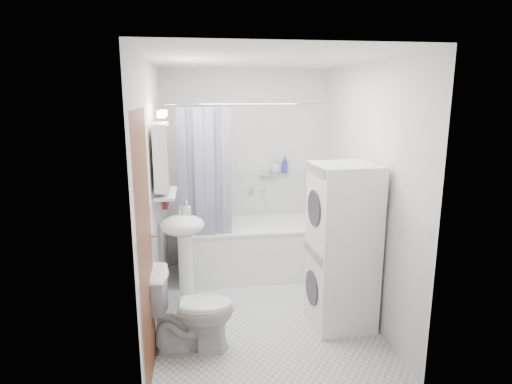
{
  "coord_description": "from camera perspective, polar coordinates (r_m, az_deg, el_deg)",
  "views": [
    {
      "loc": [
        -0.6,
        -3.85,
        2.08
      ],
      "look_at": [
        -0.04,
        0.15,
        1.18
      ],
      "focal_mm": 30.0,
      "sensor_mm": 36.0,
      "label": 1
    }
  ],
  "objects": [
    {
      "name": "floor",
      "position": [
        4.42,
        0.8,
        -15.48
      ],
      "size": [
        2.6,
        2.6,
        0.0
      ],
      "primitive_type": "plane",
      "color": "silver",
      "rests_on": "ground"
    },
    {
      "name": "room_walls",
      "position": [
        3.94,
        0.86,
        3.96
      ],
      "size": [
        2.6,
        2.6,
        2.6
      ],
      "color": "silver",
      "rests_on": "ground"
    },
    {
      "name": "wainscot",
      "position": [
        4.44,
        0.24,
        -6.85
      ],
      "size": [
        1.98,
        2.58,
        2.58
      ],
      "color": "white",
      "rests_on": "ground"
    },
    {
      "name": "door",
      "position": [
        3.49,
        -13.42,
        -5.76
      ],
      "size": [
        0.05,
        2.0,
        2.0
      ],
      "color": "brown",
      "rests_on": "ground"
    },
    {
      "name": "bathtub",
      "position": [
        5.11,
        -0.68,
        -7.24
      ],
      "size": [
        1.63,
        0.77,
        0.62
      ],
      "color": "white",
      "rests_on": "ground"
    },
    {
      "name": "tub_spout",
      "position": [
        5.29,
        1.0,
        0.18
      ],
      "size": [
        0.04,
        0.12,
        0.04
      ],
      "primitive_type": "cylinder",
      "rotation": [
        1.57,
        0.0,
        0.0
      ],
      "color": "silver",
      "rests_on": "room_walls"
    },
    {
      "name": "curtain_rod",
      "position": [
        4.48,
        -0.2,
        11.6
      ],
      "size": [
        1.81,
        0.02,
        0.02
      ],
      "primitive_type": "cylinder",
      "rotation": [
        0.0,
        1.57,
        0.0
      ],
      "color": "silver",
      "rests_on": "room_walls"
    },
    {
      "name": "shower_curtain",
      "position": [
        4.52,
        -6.87,
        1.95
      ],
      "size": [
        0.55,
        0.02,
        1.45
      ],
      "color": "#15174A",
      "rests_on": "curtain_rod"
    },
    {
      "name": "sink",
      "position": [
        4.3,
        -9.67,
        -6.24
      ],
      "size": [
        0.44,
        0.37,
        1.04
      ],
      "color": "white",
      "rests_on": "ground"
    },
    {
      "name": "medicine_cabinet",
      "position": [
        3.99,
        -12.34,
        4.93
      ],
      "size": [
        0.13,
        0.5,
        0.71
      ],
      "color": "white",
      "rests_on": "room_walls"
    },
    {
      "name": "shelf",
      "position": [
        4.06,
        -11.89,
        -0.18
      ],
      "size": [
        0.18,
        0.54,
        0.02
      ],
      "primitive_type": "cube",
      "color": "silver",
      "rests_on": "room_walls"
    },
    {
      "name": "shower_caddy",
      "position": [
        5.24,
        1.57,
        2.4
      ],
      "size": [
        0.22,
        0.06,
        0.02
      ],
      "primitive_type": "cube",
      "color": "silver",
      "rests_on": "room_walls"
    },
    {
      "name": "towel",
      "position": [
        4.6,
        -12.12,
        3.4
      ],
      "size": [
        0.07,
        0.35,
        0.84
      ],
      "color": "maroon",
      "rests_on": "room_walls"
    },
    {
      "name": "washer_dryer",
      "position": [
        3.96,
        11.38,
        -7.16
      ],
      "size": [
        0.57,
        0.56,
        1.51
      ],
      "rotation": [
        0.0,
        0.0,
        0.06
      ],
      "color": "white",
      "rests_on": "ground"
    },
    {
      "name": "toilet",
      "position": [
        3.71,
        -8.69,
        -15.29
      ],
      "size": [
        0.73,
        0.42,
        0.71
      ],
      "primitive_type": "imported",
      "rotation": [
        0.0,
        0.0,
        1.55
      ],
      "color": "white",
      "rests_on": "ground"
    },
    {
      "name": "soap_pump",
      "position": [
        4.25,
        -9.19,
        -2.95
      ],
      "size": [
        0.08,
        0.17,
        0.08
      ],
      "primitive_type": "imported",
      "color": "gray",
      "rests_on": "sink"
    },
    {
      "name": "shelf_bottle",
      "position": [
        3.9,
        -12.07,
        0.02
      ],
      "size": [
        0.07,
        0.18,
        0.07
      ],
      "primitive_type": "imported",
      "color": "gray",
      "rests_on": "shelf"
    },
    {
      "name": "shelf_cup",
      "position": [
        4.16,
        -11.83,
        1.03
      ],
      "size": [
        0.1,
        0.09,
        0.1
      ],
      "primitive_type": "imported",
      "color": "gray",
      "rests_on": "shelf"
    },
    {
      "name": "shampoo_a",
      "position": [
        5.25,
        2.57,
        3.24
      ],
      "size": [
        0.13,
        0.17,
        0.13
      ],
      "primitive_type": "imported",
      "color": "gray",
      "rests_on": "shower_caddy"
    },
    {
      "name": "shampoo_b",
      "position": [
        5.27,
        3.85,
        3.0
      ],
      "size": [
        0.08,
        0.21,
        0.08
      ],
      "primitive_type": "imported",
      "color": "#2B3BAD",
      "rests_on": "shower_caddy"
    }
  ]
}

